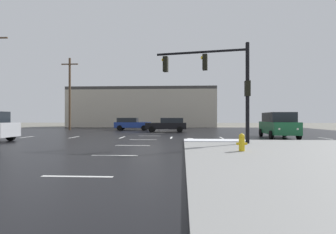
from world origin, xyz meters
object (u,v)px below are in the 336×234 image
(traffic_signal_mast, at_px, (221,77))
(sedan_blue, at_px, (132,124))
(suv_green, at_px, (278,124))
(fire_hydrant, at_px, (242,142))
(sedan_black, at_px, (168,125))
(utility_pole_distant, at_px, (70,92))

(traffic_signal_mast, distance_m, sedan_blue, 19.77)
(suv_green, bearing_deg, sedan_blue, -126.21)
(traffic_signal_mast, height_order, fire_hydrant, traffic_signal_mast)
(fire_hydrant, bearing_deg, sedan_black, 103.97)
(traffic_signal_mast, relative_size, suv_green, 1.19)
(fire_hydrant, height_order, sedan_black, sedan_black)
(fire_hydrant, bearing_deg, sedan_blue, 113.30)
(utility_pole_distant, bearing_deg, fire_hydrant, -51.14)
(sedan_blue, relative_size, suv_green, 0.93)
(sedan_blue, bearing_deg, fire_hydrant, -67.74)
(sedan_black, height_order, sedan_blue, same)
(sedan_black, bearing_deg, suv_green, 138.06)
(fire_hydrant, height_order, utility_pole_distant, utility_pole_distant)
(utility_pole_distant, bearing_deg, traffic_signal_mast, -46.18)
(traffic_signal_mast, xyz_separation_m, sedan_black, (-3.95, 13.58, -3.24))
(traffic_signal_mast, distance_m, sedan_black, 14.51)
(utility_pole_distant, bearing_deg, sedan_black, -17.61)
(traffic_signal_mast, xyz_separation_m, fire_hydrant, (0.39, -3.87, -3.56))
(traffic_signal_mast, distance_m, utility_pole_distant, 24.57)
(sedan_blue, height_order, utility_pole_distant, utility_pole_distant)
(sedan_blue, xyz_separation_m, suv_green, (14.17, -11.78, 0.24))
(traffic_signal_mast, relative_size, fire_hydrant, 7.41)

